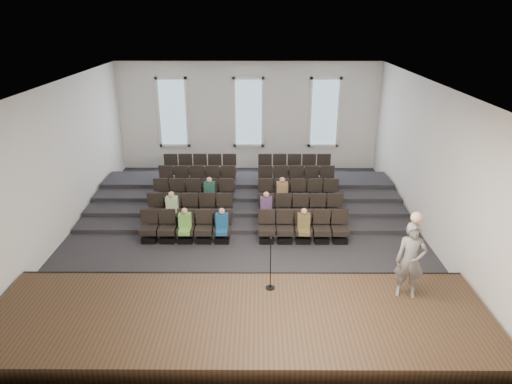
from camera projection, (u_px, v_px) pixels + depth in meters
ground at (245, 233)px, 15.57m from camera, size 14.00×14.00×0.00m
ceiling at (243, 84)px, 13.71m from camera, size 12.00×14.00×0.02m
wall_back at (249, 117)px, 21.16m from camera, size 12.00×0.04×5.00m
wall_front at (233, 287)px, 8.12m from camera, size 12.00×0.04×5.00m
wall_left at (58, 163)px, 14.67m from camera, size 0.04×14.00×5.00m
wall_right at (432, 164)px, 14.61m from camera, size 0.04×14.00×5.00m
stage at (239, 322)px, 10.74m from camera, size 11.80×3.60×0.50m
stage_lip at (241, 281)px, 12.38m from camera, size 11.80×0.06×0.52m
risers at (247, 193)px, 18.44m from camera, size 11.80×4.80×0.60m
seating_rows at (246, 198)px, 16.74m from camera, size 6.80×4.70×1.67m
windows at (249, 113)px, 21.02m from camera, size 8.44×0.10×3.24m
audience at (234, 208)px, 15.55m from camera, size 4.85×2.64×1.10m
speaker at (410, 261)px, 10.97m from camera, size 0.80×0.61×1.95m
mic_stand at (270, 273)px, 11.45m from camera, size 0.24×0.24×1.45m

